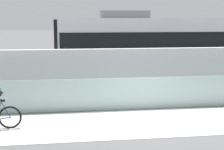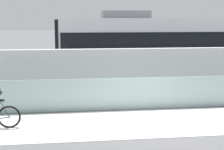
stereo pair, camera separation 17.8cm
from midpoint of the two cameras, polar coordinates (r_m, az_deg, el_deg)
The scene contains 7 objects.
ground_plane at distance 11.95m, azimuth 6.45°, elevation -7.59°, with size 200.00×200.00×0.00m, color slate.
bike_path_deck at distance 11.95m, azimuth 6.45°, elevation -7.57°, with size 32.00×3.20×0.01m, color silver.
glass_parapet at distance 13.55m, azimuth 4.60°, elevation -2.94°, with size 32.00×0.05×1.21m, color silver.
concrete_barrier_wall at distance 15.20m, azimuth 3.19°, elevation 0.20°, with size 32.00×0.36×2.16m, color white.
tram_rail_near at distance 17.79m, azimuth 1.66°, elevation -2.02°, with size 32.00×0.08×0.01m, color #595654.
tram_rail_far at distance 19.18m, azimuth 0.97°, elevation -1.21°, with size 32.00×0.08×0.01m, color #595654.
tram at distance 18.74m, azimuth 8.43°, elevation 4.28°, with size 11.06×2.54×3.81m.
Camera 2 is at (-2.74, -11.11, 3.40)m, focal length 56.96 mm.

